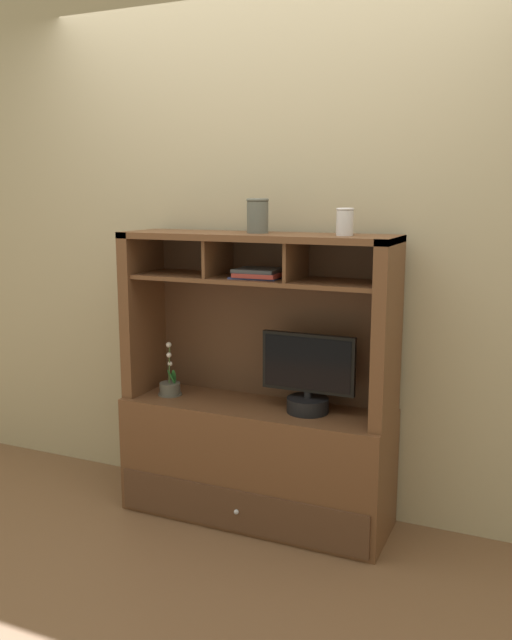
% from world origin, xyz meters
% --- Properties ---
extents(floor_plane, '(6.00, 6.00, 0.02)m').
position_xyz_m(floor_plane, '(0.00, 0.00, -0.01)').
color(floor_plane, brown).
rests_on(floor_plane, ground).
extents(back_wall, '(6.00, 0.02, 2.80)m').
position_xyz_m(back_wall, '(0.00, 0.24, 1.40)').
color(back_wall, tan).
rests_on(back_wall, ground).
extents(media_console, '(1.30, 0.44, 1.39)m').
position_xyz_m(media_console, '(0.00, 0.01, 0.44)').
color(media_console, brown).
rests_on(media_console, ground).
extents(tv_monitor, '(0.44, 0.19, 0.37)m').
position_xyz_m(tv_monitor, '(0.27, -0.01, 0.73)').
color(tv_monitor, black).
rests_on(tv_monitor, media_console).
extents(potted_orchid, '(0.12, 0.12, 0.27)m').
position_xyz_m(potted_orchid, '(-0.46, -0.03, 0.62)').
color(potted_orchid, '#535047').
rests_on(potted_orchid, media_console).
extents(magazine_stack_left, '(0.24, 0.22, 0.04)m').
position_xyz_m(magazine_stack_left, '(0.02, -0.02, 1.21)').
color(magazine_stack_left, '#364588').
rests_on(magazine_stack_left, media_console).
extents(ceramic_vase, '(0.08, 0.08, 0.12)m').
position_xyz_m(ceramic_vase, '(0.42, -0.01, 1.45)').
color(ceramic_vase, silver).
rests_on(ceramic_vase, media_console).
extents(accent_vase, '(0.10, 0.10, 0.16)m').
position_xyz_m(accent_vase, '(0.00, 0.02, 1.47)').
color(accent_vase, '#595B52').
rests_on(accent_vase, media_console).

